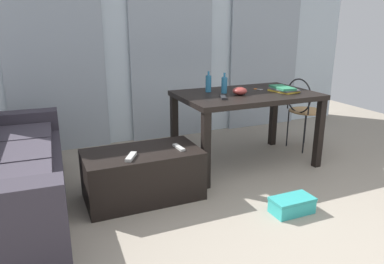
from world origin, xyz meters
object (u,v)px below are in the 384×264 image
object	(u,v)px
bottle_far	(224,85)
wire_chair	(303,106)
bottle_near	(208,83)
bowl	(240,91)
couch	(1,177)
shoebox	(292,205)
tv_remote_primary	(179,147)
book_stack	(283,89)
scissors	(257,89)
tv_remote_secondary	(131,157)
tv_remote_on_table	(223,97)
coffee_table	(143,174)
craft_table	(246,102)

from	to	relation	value
bottle_far	wire_chair	bearing A→B (deg)	2.46
bottle_near	bottle_far	world-z (taller)	bottle_near
bowl	wire_chair	bearing A→B (deg)	10.96
couch	shoebox	size ratio (longest dim) A/B	5.93
bottle_far	bowl	size ratio (longest dim) A/B	1.43
tv_remote_primary	wire_chair	bearing A→B (deg)	12.60
bottle_near	book_stack	distance (m)	0.79
couch	bottle_near	size ratio (longest dim) A/B	9.57
scissors	tv_remote_secondary	xyz separation A→B (m)	(-1.57, -0.61, -0.33)
tv_remote_primary	couch	bearing A→B (deg)	167.34
bottle_near	tv_remote_on_table	xyz separation A→B (m)	(-0.02, -0.36, -0.08)
tv_remote_on_table	tv_remote_secondary	bearing A→B (deg)	-141.15
wire_chair	bottle_near	size ratio (longest dim) A/B	3.99
book_stack	tv_remote_primary	bearing A→B (deg)	-166.55
coffee_table	scissors	world-z (taller)	scissors
tv_remote_on_table	bowl	bearing A→B (deg)	41.17
coffee_table	craft_table	world-z (taller)	craft_table
tv_remote_secondary	bowl	bearing A→B (deg)	48.50
book_stack	shoebox	size ratio (longest dim) A/B	0.91
bowl	book_stack	distance (m)	0.51
tv_remote_on_table	tv_remote_secondary	world-z (taller)	tv_remote_on_table
scissors	craft_table	bearing A→B (deg)	-148.85
shoebox	couch	bearing A→B (deg)	157.13
bowl	shoebox	bearing A→B (deg)	-95.27
book_stack	tv_remote_on_table	xyz separation A→B (m)	(-0.74, -0.05, -0.01)
bottle_far	book_stack	size ratio (longest dim) A/B	0.66
tv_remote_on_table	scissors	xyz separation A→B (m)	(0.57, 0.28, -0.01)
coffee_table	bottle_near	size ratio (longest dim) A/B	4.57
couch	tv_remote_primary	distance (m)	1.42
bottle_near	bowl	bearing A→B (deg)	-50.74
wire_chair	tv_remote_primary	distance (m)	1.85
couch	shoebox	bearing A→B (deg)	-22.87
coffee_table	book_stack	distance (m)	1.74
tv_remote_primary	tv_remote_secondary	size ratio (longest dim) A/B	0.95
coffee_table	craft_table	bearing A→B (deg)	15.94
coffee_table	book_stack	xyz separation A→B (m)	(1.61, 0.25, 0.58)
scissors	shoebox	world-z (taller)	scissors
bottle_far	shoebox	distance (m)	1.41
shoebox	wire_chair	bearing A→B (deg)	48.66
bottle_near	scissors	xyz separation A→B (m)	(0.55, -0.07, -0.09)
wire_chair	coffee_table	bearing A→B (deg)	-167.12
bottle_near	book_stack	world-z (taller)	bottle_near
tv_remote_on_table	shoebox	world-z (taller)	tv_remote_on_table
tv_remote_primary	craft_table	bearing A→B (deg)	19.91
bottle_near	tv_remote_primary	bearing A→B (deg)	-133.27
bottle_far	tv_remote_secondary	distance (m)	1.33
bottle_near	scissors	world-z (taller)	bottle_near
coffee_table	tv_remote_secondary	world-z (taller)	tv_remote_secondary
couch	coffee_table	bearing A→B (deg)	-7.67
bottle_far	shoebox	size ratio (longest dim) A/B	0.60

